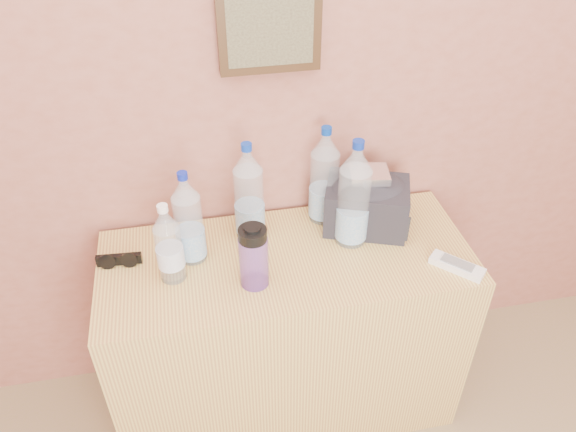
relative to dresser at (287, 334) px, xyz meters
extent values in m
plane|color=#AD6B61|center=(0.04, 0.27, 0.97)|extent=(4.00, 0.00, 4.00)
cube|color=#AE784C|center=(0.00, 0.00, 0.00)|extent=(1.20, 0.50, 0.75)
cylinder|color=silver|center=(-0.29, 0.06, 0.52)|extent=(0.09, 0.09, 0.28)
cylinder|color=#0F21A5|center=(-0.29, 0.06, 0.69)|extent=(0.03, 0.03, 0.02)
cylinder|color=#CDE8FF|center=(-0.10, 0.14, 0.53)|extent=(0.09, 0.09, 0.31)
cylinder|color=#0D34AB|center=(-0.10, 0.14, 0.71)|extent=(0.03, 0.03, 0.02)
cylinder|color=white|center=(0.16, 0.18, 0.53)|extent=(0.10, 0.10, 0.31)
cylinder|color=#063197|center=(0.16, 0.18, 0.72)|extent=(0.03, 0.03, 0.02)
cylinder|color=white|center=(0.22, 0.04, 0.54)|extent=(0.10, 0.10, 0.33)
cylinder|color=#0D2A96|center=(0.22, 0.04, 0.74)|extent=(0.04, 0.04, 0.02)
cylinder|color=white|center=(-0.36, -0.02, 0.49)|extent=(0.08, 0.08, 0.24)
cylinder|color=white|center=(-0.36, -0.02, 0.64)|extent=(0.03, 0.03, 0.02)
cylinder|color=purple|center=(-0.12, -0.10, 0.46)|extent=(0.09, 0.09, 0.17)
cylinder|color=black|center=(-0.12, -0.10, 0.57)|extent=(0.08, 0.08, 0.04)
cube|color=silver|center=(0.51, -0.16, 0.39)|extent=(0.16, 0.16, 0.02)
cube|color=white|center=(0.30, 0.12, 0.57)|extent=(0.14, 0.12, 0.03)
camera|label=1|loc=(-0.26, -1.32, 1.58)|focal=35.00mm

